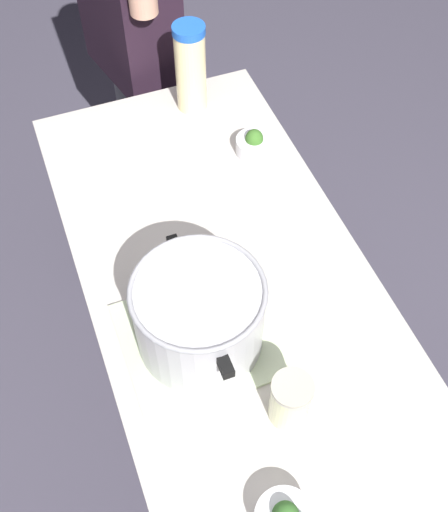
% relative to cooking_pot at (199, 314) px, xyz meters
% --- Properties ---
extents(ground_plane, '(8.00, 8.00, 0.00)m').
position_rel_cooking_pot_xyz_m(ground_plane, '(0.16, -0.12, -1.03)').
color(ground_plane, '#474352').
extents(counter_slab, '(1.38, 0.67, 0.92)m').
position_rel_cooking_pot_xyz_m(counter_slab, '(0.16, -0.12, -0.57)').
color(counter_slab, beige).
rests_on(counter_slab, ground_plane).
extents(dish_cloth, '(0.31, 0.35, 0.01)m').
position_rel_cooking_pot_xyz_m(dish_cloth, '(0.00, -0.00, -0.11)').
color(dish_cloth, beige).
rests_on(dish_cloth, counter_slab).
extents(cooking_pot, '(0.35, 0.29, 0.20)m').
position_rel_cooking_pot_xyz_m(cooking_pot, '(0.00, 0.00, 0.00)').
color(cooking_pot, '#B7B7BC').
rests_on(cooking_pot, dish_cloth).
extents(lemonade_pitcher, '(0.09, 0.09, 0.27)m').
position_rel_cooking_pot_xyz_m(lemonade_pitcher, '(0.75, -0.24, 0.03)').
color(lemonade_pitcher, '#F5E19F').
rests_on(lemonade_pitcher, counter_slab).
extents(mason_jar, '(0.09, 0.09, 0.13)m').
position_rel_cooking_pot_xyz_m(mason_jar, '(-0.23, -0.11, -0.04)').
color(mason_jar, beige).
rests_on(mason_jar, counter_slab).
extents(broccoli_bowl_center, '(0.10, 0.10, 0.08)m').
position_rel_cooking_pot_xyz_m(broccoli_bowl_center, '(0.51, -0.34, -0.08)').
color(broccoli_bowl_center, silver).
rests_on(broccoli_bowl_center, counter_slab).
extents(person_cook, '(0.50, 0.27, 1.66)m').
position_rel_cooking_pot_xyz_m(person_cook, '(1.11, -0.16, -0.11)').
color(person_cook, slate).
rests_on(person_cook, ground_plane).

